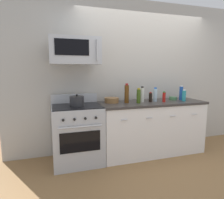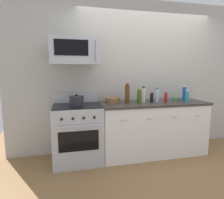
% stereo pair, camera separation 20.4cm
% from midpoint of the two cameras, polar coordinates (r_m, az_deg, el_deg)
% --- Properties ---
extents(ground_plane, '(5.93, 5.93, 0.00)m').
position_cam_midpoint_polar(ground_plane, '(3.72, 13.08, -14.89)').
color(ground_plane, olive).
extents(back_wall, '(4.94, 0.10, 2.70)m').
position_cam_midpoint_polar(back_wall, '(3.79, 11.00, 6.65)').
color(back_wall, '#B7B2A8').
rests_on(back_wall, ground_plane).
extents(counter_unit, '(1.85, 0.66, 0.92)m').
position_cam_midpoint_polar(counter_unit, '(3.56, 13.34, -8.08)').
color(counter_unit, white).
rests_on(counter_unit, ground_plane).
extents(range_oven, '(0.76, 0.69, 1.07)m').
position_cam_midpoint_polar(range_oven, '(3.21, -8.21, -9.61)').
color(range_oven, '#B7BABF').
rests_on(range_oven, ground_plane).
extents(microwave, '(0.74, 0.44, 0.40)m').
position_cam_midpoint_polar(microwave, '(3.11, -8.80, 13.70)').
color(microwave, '#B7BABF').
extents(bottle_dish_soap, '(0.07, 0.07, 0.21)m').
position_cam_midpoint_polar(bottle_dish_soap, '(3.65, 22.40, 0.87)').
color(bottle_dish_soap, teal).
rests_on(bottle_dish_soap, countertop_slab).
extents(bottle_water_clear, '(0.07, 0.07, 0.24)m').
position_cam_midpoint_polar(bottle_water_clear, '(3.51, 14.57, 1.24)').
color(bottle_water_clear, silver).
rests_on(bottle_water_clear, countertop_slab).
extents(bottle_soy_sauce_dark, '(0.06, 0.06, 0.17)m').
position_cam_midpoint_polar(bottle_soy_sauce_dark, '(3.42, 13.16, 0.52)').
color(bottle_soy_sauce_dark, black).
rests_on(bottle_soy_sauce_dark, countertop_slab).
extents(bottle_hot_sauce_red, '(0.05, 0.05, 0.18)m').
position_cam_midpoint_polar(bottle_hot_sauce_red, '(3.46, 16.97, 0.54)').
color(bottle_hot_sauce_red, '#B21914').
rests_on(bottle_hot_sauce_red, countertop_slab).
extents(bottle_wine_amber, '(0.07, 0.07, 0.33)m').
position_cam_midpoint_polar(bottle_wine_amber, '(3.27, 6.25, 1.63)').
color(bottle_wine_amber, '#59330F').
rests_on(bottle_wine_amber, countertop_slab).
extents(bottle_soda_blue, '(0.07, 0.07, 0.27)m').
position_cam_midpoint_polar(bottle_soda_blue, '(3.77, 21.72, 1.59)').
color(bottle_soda_blue, '#1E4CA5').
rests_on(bottle_soda_blue, countertop_slab).
extents(bottle_olive_oil, '(0.07, 0.07, 0.25)m').
position_cam_midpoint_polar(bottle_olive_oil, '(3.26, 9.68, 0.92)').
color(bottle_olive_oil, '#385114').
rests_on(bottle_olive_oil, countertop_slab).
extents(bottle_vinegar_white, '(0.06, 0.06, 0.27)m').
position_cam_midpoint_polar(bottle_vinegar_white, '(3.39, 10.82, 1.32)').
color(bottle_vinegar_white, silver).
rests_on(bottle_vinegar_white, countertop_slab).
extents(bowl_wooden_salad, '(0.24, 0.24, 0.08)m').
position_cam_midpoint_polar(bowl_wooden_salad, '(3.32, 1.87, -0.14)').
color(bowl_wooden_salad, brown).
rests_on(bowl_wooden_salad, countertop_slab).
extents(bowl_green_glaze, '(0.14, 0.14, 0.06)m').
position_cam_midpoint_polar(bowl_green_glaze, '(3.76, 19.55, 0.18)').
color(bowl_green_glaze, '#477A4C').
rests_on(bowl_green_glaze, countertop_slab).
extents(stockpot, '(0.21, 0.21, 0.19)m').
position_cam_midpoint_polar(stockpot, '(3.04, -8.33, -0.38)').
color(stockpot, '#262628').
rests_on(stockpot, range_oven).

